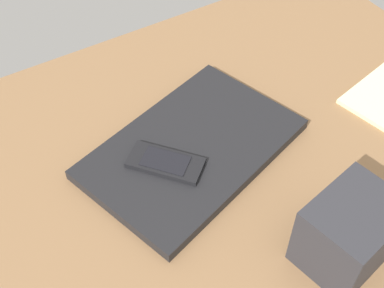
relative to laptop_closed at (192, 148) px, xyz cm
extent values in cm
cube|color=olive|center=(-3.91, -5.81, -2.42)|extent=(120.00, 80.00, 3.00)
cube|color=black|center=(0.00, 0.00, 0.00)|extent=(38.74, 30.68, 1.83)
cube|color=black|center=(-5.61, -1.36, 1.35)|extent=(11.32, 12.18, 0.87)
cube|color=black|center=(-5.61, -1.36, 1.85)|extent=(7.66, 8.08, 0.14)
cube|color=#2D2D33|center=(7.80, -26.45, 4.43)|extent=(13.72, 11.78, 10.69)
camera|label=1|loc=(-28.33, -46.14, 61.80)|focal=47.90mm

